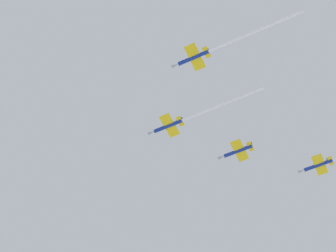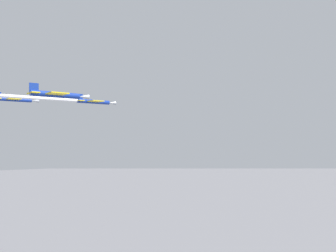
# 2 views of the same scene
# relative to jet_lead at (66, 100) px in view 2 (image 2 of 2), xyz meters

# --- Properties ---
(jet_lead) EXTENTS (15.98, 35.86, 2.45)m
(jet_lead) POSITION_rel_jet_lead_xyz_m (0.00, 0.00, 0.00)
(jet_lead) COLOR navy
(jet_starboard_inner) EXTENTS (8.97, 11.65, 2.45)m
(jet_starboard_inner) POSITION_rel_jet_lead_xyz_m (-19.23, 1.33, -0.90)
(jet_starboard_inner) COLOR navy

